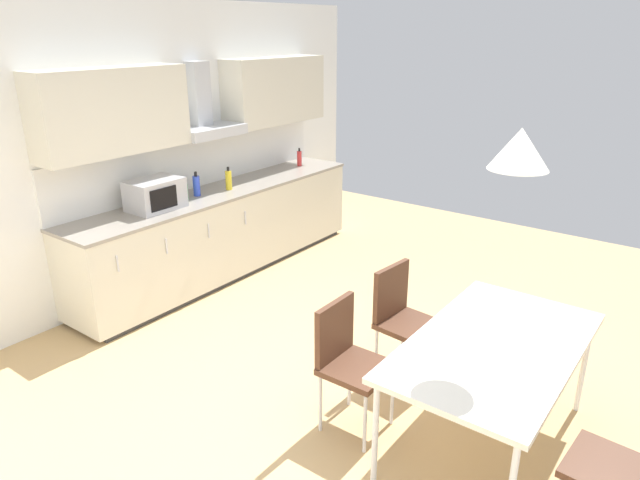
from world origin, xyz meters
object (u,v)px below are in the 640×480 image
at_px(bottle_green, 184,191).
at_px(bottle_blue, 197,186).
at_px(microwave, 155,194).
at_px(chair_near_left, 632,464).
at_px(bottle_yellow, 229,180).
at_px(pendant_lamp, 520,149).
at_px(dining_table, 495,350).
at_px(bottle_red, 299,158).
at_px(chair_far_right, 401,312).
at_px(chair_far_left, 347,353).

xyz_separation_m(bottle_green, bottle_blue, (0.16, 0.00, 0.02)).
height_order(microwave, bottle_green, microwave).
bearing_deg(chair_near_left, bottle_yellow, 71.23).
height_order(microwave, pendant_lamp, pendant_lamp).
xyz_separation_m(bottle_green, bottle_yellow, (0.52, -0.09, 0.02)).
bearing_deg(pendant_lamp, bottle_blue, 78.59).
bearing_deg(dining_table, bottle_blue, 78.59).
bearing_deg(bottle_red, chair_far_right, -127.83).
distance_m(bottle_yellow, chair_near_left, 4.32).
relative_size(microwave, chair_far_right, 0.55).
xyz_separation_m(microwave, dining_table, (-0.14, -3.30, -0.36)).
xyz_separation_m(bottle_green, dining_table, (-0.51, -3.33, -0.30)).
bearing_deg(pendant_lamp, chair_far_left, 112.98).
relative_size(bottle_green, bottle_red, 0.87).
xyz_separation_m(dining_table, chair_near_left, (-0.35, -0.82, -0.16)).
bearing_deg(chair_far_left, bottle_blue, 67.85).
height_order(bottle_green, pendant_lamp, pendant_lamp).
relative_size(bottle_green, chair_far_left, 0.21).
bearing_deg(microwave, bottle_yellow, -3.31).
bearing_deg(bottle_blue, bottle_yellow, -14.04).
bearing_deg(bottle_blue, bottle_green, -179.76).
xyz_separation_m(microwave, bottle_blue, (0.53, 0.04, -0.04)).
relative_size(bottle_blue, chair_far_left, 0.28).
height_order(bottle_green, bottle_blue, bottle_blue).
relative_size(bottle_yellow, pendant_lamp, 0.74).
distance_m(bottle_green, bottle_red, 1.80).
distance_m(chair_near_left, pendant_lamp, 1.63).
relative_size(bottle_red, bottle_yellow, 0.90).
bearing_deg(bottle_green, chair_far_left, -108.93).
bearing_deg(bottle_blue, chair_near_left, -103.88).
bearing_deg(chair_far_right, pendant_lamp, -113.46).
relative_size(bottle_yellow, chair_far_right, 0.27).
xyz_separation_m(bottle_red, chair_near_left, (-2.66, -4.16, -0.47)).
bearing_deg(bottle_green, bottle_red, 0.07).
bearing_deg(bottle_red, bottle_green, -179.93).
distance_m(bottle_yellow, dining_table, 3.42).
relative_size(bottle_green, bottle_blue, 0.77).
distance_m(microwave, chair_near_left, 4.18).
relative_size(bottle_green, pendant_lamp, 0.58).
xyz_separation_m(chair_far_left, chair_far_right, (0.71, -0.00, 0.00)).
relative_size(microwave, bottle_yellow, 2.02).
height_order(chair_near_left, pendant_lamp, pendant_lamp).
height_order(bottle_red, bottle_yellow, bottle_yellow).
bearing_deg(pendant_lamp, dining_table, 63.43).
xyz_separation_m(bottle_blue, chair_near_left, (-1.03, -4.16, -0.48)).
xyz_separation_m(dining_table, chair_far_left, (-0.35, 0.82, -0.16)).
bearing_deg(dining_table, chair_near_left, -113.28).
relative_size(bottle_red, pendant_lamp, 0.67).
distance_m(bottle_green, chair_near_left, 4.27).
xyz_separation_m(bottle_green, chair_far_left, (-0.86, -2.51, -0.46)).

